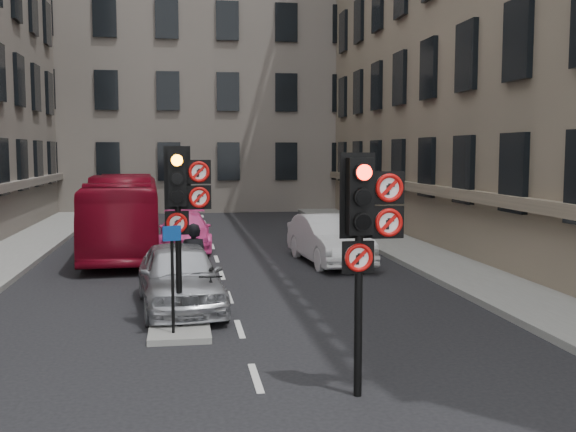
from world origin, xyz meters
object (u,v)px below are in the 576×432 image
object	(u,v)px
signal_far	(182,197)
car_pink	(185,231)
car_silver	(180,276)
motorcyclist	(194,261)
car_white	(329,239)
signal_near	(365,222)
bus_red	(123,214)
motorcycle	(211,294)
info_sign	(172,264)

from	to	relation	value
signal_far	car_pink	distance (m)	11.66
car_silver	car_pink	size ratio (longest dim) A/B	0.97
car_silver	car_pink	bearing A→B (deg)	83.37
car_silver	motorcyclist	xyz separation A→B (m)	(0.33, 0.95, 0.17)
motorcyclist	car_white	bearing A→B (deg)	-131.35
car_white	car_pink	world-z (taller)	car_white
car_silver	signal_far	bearing A→B (deg)	-93.47
signal_near	bus_red	xyz separation A→B (m)	(-4.65, 14.91, -1.20)
signal_near	car_silver	size ratio (longest dim) A/B	0.80
car_silver	motorcycle	distance (m)	1.22
signal_near	signal_far	distance (m)	4.77
signal_near	info_sign	xyz separation A→B (m)	(-2.80, 3.47, -1.12)
car_pink	motorcycle	world-z (taller)	car_pink
car_silver	motorcycle	bearing A→B (deg)	-61.98
signal_far	motorcyclist	xyz separation A→B (m)	(0.25, 2.96, -1.77)
signal_near	car_white	bearing A→B (deg)	79.95
signal_far	car_silver	distance (m)	2.80
bus_red	info_sign	distance (m)	11.58
car_white	signal_near	bearing A→B (deg)	-105.37
car_pink	car_silver	bearing A→B (deg)	-90.97
motorcyclist	info_sign	world-z (taller)	info_sign
signal_near	signal_far	world-z (taller)	signal_far
signal_near	car_white	size ratio (longest dim) A/B	0.76
car_white	bus_red	distance (m)	7.50
car_white	bus_red	xyz separation A→B (m)	(-6.71, 3.30, 0.60)
signal_far	bus_red	bearing A→B (deg)	100.65
car_silver	info_sign	size ratio (longest dim) A/B	2.15
car_white	info_sign	distance (m)	9.50
info_sign	car_silver	bearing A→B (deg)	67.35
car_pink	bus_red	size ratio (longest dim) A/B	0.46
motorcyclist	info_sign	xyz separation A→B (m)	(-0.46, -3.48, 0.53)
bus_red	info_sign	bearing A→B (deg)	-83.37
signal_far	car_white	distance (m)	9.12
bus_red	signal_far	bearing A→B (deg)	-81.90
signal_far	car_pink	xyz separation A→B (m)	(0.09, 11.48, -2.04)
car_silver	car_white	world-z (taller)	car_white
bus_red	signal_near	bearing A→B (deg)	-75.23
motorcycle	signal_near	bearing A→B (deg)	-64.78
bus_red	motorcycle	bearing A→B (deg)	-77.62
signal_near	car_silver	distance (m)	6.82
signal_far	car_silver	bearing A→B (deg)	92.15
car_silver	motorcycle	xyz separation A→B (m)	(0.67, -1.00, -0.23)
info_sign	car_white	bearing A→B (deg)	39.36
motorcycle	info_sign	distance (m)	1.96
car_silver	info_sign	xyz separation A→B (m)	(-0.13, -2.53, 0.70)
car_pink	signal_near	bearing A→B (deg)	-80.76
motorcycle	car_white	bearing A→B (deg)	61.70
signal_near	motorcyclist	bearing A→B (deg)	108.64
car_silver	info_sign	world-z (taller)	info_sign
signal_near	motorcyclist	xyz separation A→B (m)	(-2.35, 6.96, -1.65)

